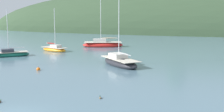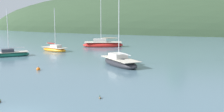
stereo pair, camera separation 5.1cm
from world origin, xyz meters
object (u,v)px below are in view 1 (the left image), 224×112
duck_lone_right (100,98)px  mooring_buoy_outer (38,69)px  sailboat_blue_center (120,62)px  duck_lead (0,102)px  sailboat_red_portside (54,49)px  sailboat_yellow_far (10,54)px  sailboat_navy_dinghy (103,44)px

duck_lone_right → mooring_buoy_outer: bearing=142.3°
sailboat_blue_center → duck_lead: size_ratio=22.52×
sailboat_red_portside → duck_lead: (11.31, -27.78, -0.30)m
sailboat_yellow_far → duck_lead: bearing=-54.2°
sailboat_blue_center → sailboat_yellow_far: 18.20m
duck_lead → sailboat_red_portside: bearing=112.1°
sailboat_navy_dinghy → sailboat_yellow_far: sailboat_navy_dinghy is taller
duck_lone_right → duck_lead: 7.40m
duck_lone_right → sailboat_navy_dinghy: bearing=110.3°
sailboat_red_portside → mooring_buoy_outer: sailboat_red_portside is taller
sailboat_red_portside → duck_lead: sailboat_red_portside is taller
sailboat_navy_dinghy → sailboat_yellow_far: size_ratio=1.53×
sailboat_blue_center → sailboat_yellow_far: size_ratio=1.30×
duck_lead → sailboat_yellow_far: bearing=125.8°
sailboat_red_portside → sailboat_navy_dinghy: bearing=58.5°
mooring_buoy_outer → duck_lead: bearing=-70.1°
sailboat_blue_center → duck_lone_right: sailboat_blue_center is taller
sailboat_navy_dinghy → mooring_buoy_outer: 25.08m
sailboat_navy_dinghy → sailboat_blue_center: 21.16m
sailboat_blue_center → sailboat_yellow_far: (-18.07, 2.18, -0.09)m
sailboat_red_portside → mooring_buoy_outer: 17.53m
sailboat_navy_dinghy → sailboat_red_portside: (-5.52, -8.98, -0.11)m
duck_lone_right → sailboat_red_portside: bearing=126.2°
sailboat_navy_dinghy → sailboat_red_portside: bearing=-121.5°
sailboat_red_portside → duck_lone_right: bearing=-53.8°
sailboat_navy_dinghy → duck_lone_right: (12.38, -33.39, -0.41)m
sailboat_blue_center → duck_lone_right: 14.75m
sailboat_blue_center → mooring_buoy_outer: bearing=-142.4°
mooring_buoy_outer → duck_lead: size_ratio=1.27×
sailboat_navy_dinghy → mooring_buoy_outer: sailboat_navy_dinghy is taller
sailboat_yellow_far → duck_lone_right: sailboat_yellow_far is taller
duck_lead → duck_lone_right: bearing=27.1°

